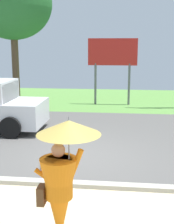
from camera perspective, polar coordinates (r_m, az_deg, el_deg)
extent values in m
cube|color=#565451|center=(11.20, -0.13, -4.67)|extent=(40.00, 8.00, 0.10)
cube|color=#5D9242|center=(18.97, 2.70, 2.30)|extent=(40.00, 8.00, 0.10)
cube|color=#B2AD9E|center=(7.46, -3.82, -12.79)|extent=(40.00, 0.24, 0.10)
cone|color=orange|center=(5.27, -5.04, -15.82)|extent=(0.60, 0.60, 1.45)
cylinder|color=orange|center=(5.09, -5.13, -11.84)|extent=(0.44, 0.44, 0.65)
sphere|color=tan|center=(4.92, -5.23, -6.89)|extent=(0.22, 0.22, 0.22)
cylinder|color=orange|center=(4.94, -1.96, -9.12)|extent=(0.24, 0.09, 0.45)
cylinder|color=orange|center=(5.15, -7.98, -11.22)|extent=(0.29, 0.08, 0.24)
cylinder|color=gray|center=(4.88, -3.29, -6.59)|extent=(0.02, 0.02, 0.75)
cone|color=gold|center=(4.78, -3.34, -2.79)|extent=(1.00, 1.00, 0.22)
cylinder|color=gray|center=(4.75, -3.36, -1.39)|extent=(0.02, 0.02, 0.10)
cube|color=#B7B7BC|center=(5.15, -8.36, -10.06)|extent=(0.02, 0.11, 0.16)
cube|color=brown|center=(5.22, -8.18, -14.61)|extent=(0.12, 0.24, 0.30)
cube|color=#2D3842|center=(12.05, -13.83, 3.40)|extent=(0.10, 1.70, 0.77)
cylinder|color=black|center=(13.06, -10.65, -0.49)|extent=(0.76, 0.28, 0.76)
cylinder|color=black|center=(11.22, -13.64, -2.71)|extent=(0.76, 0.28, 0.76)
cylinder|color=slate|center=(17.07, 1.53, 5.11)|extent=(0.12, 0.12, 2.20)
cylinder|color=slate|center=(17.01, 7.61, 4.98)|extent=(0.12, 0.12, 2.20)
cube|color=red|center=(16.89, 4.67, 10.79)|extent=(2.60, 0.10, 1.40)
cylinder|color=brown|center=(16.97, -12.78, 7.74)|extent=(0.36, 0.36, 3.94)
ellipsoid|color=#286B2D|center=(17.05, -13.32, 18.62)|extent=(3.96, 3.96, 3.60)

